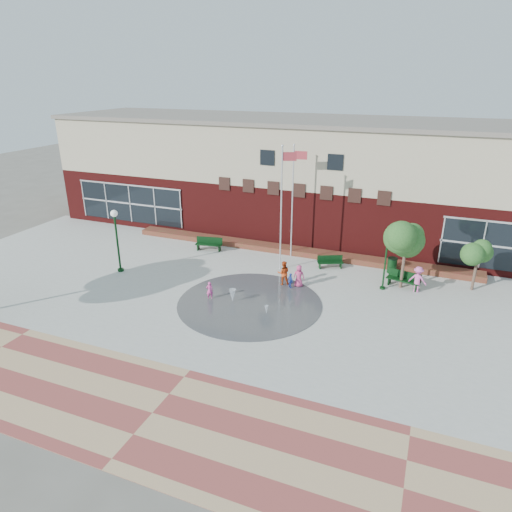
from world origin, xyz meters
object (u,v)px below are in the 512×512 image
at_px(trash_can, 392,265).
at_px(child_splash, 210,290).
at_px(flagpole_right, 293,196).
at_px(bench_left, 209,246).
at_px(flagpole_left, 282,203).

relative_size(trash_can, child_splash, 0.96).
xyz_separation_m(flagpole_right, trash_can, (7.16, -0.38, -3.98)).
distance_m(bench_left, trash_can, 13.33).
distance_m(flagpole_left, trash_can, 8.51).
height_order(flagpole_left, trash_can, flagpole_left).
bearing_deg(flagpole_right, child_splash, -111.94).
relative_size(flagpole_left, flagpole_right, 1.03).
bearing_deg(bench_left, child_splash, -73.42).
bearing_deg(bench_left, trash_can, -7.55).
relative_size(flagpole_left, trash_can, 7.83).
distance_m(flagpole_left, flagpole_right, 2.54).
relative_size(flagpole_right, trash_can, 7.57).
height_order(flagpole_right, trash_can, flagpole_right).
bearing_deg(flagpole_left, trash_can, -6.24).
bearing_deg(bench_left, flagpole_right, -0.05).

